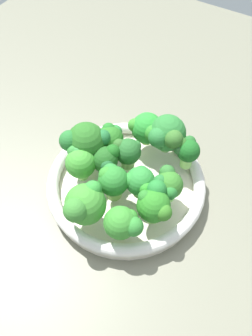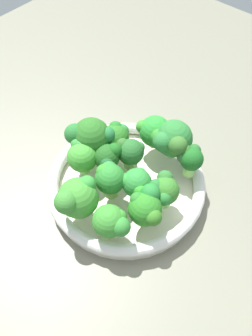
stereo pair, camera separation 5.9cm
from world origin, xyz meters
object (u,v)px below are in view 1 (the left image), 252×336
(broccoli_floret_8, at_px, (85,142))
(broccoli_floret_10, at_px, (187,150))
(broccoli_floret_0, at_px, (84,205))
(bowl, at_px, (126,184))
(broccoli_floret_6, at_px, (168,185))
(broccoli_floret_9, at_px, (140,181))
(broccoli_floret_12, at_px, (106,160))
(broccoli_floret_4, at_px, (114,181))
(broccoli_floret_1, at_px, (123,223))
(broccoli_floret_11, at_px, (148,129))
(broccoli_floret_3, at_px, (109,140))
(broccoli_floret_13, at_px, (167,134))
(broccoli_floret_2, at_px, (154,204))
(broccoli_floret_5, at_px, (128,152))
(broccoli_floret_7, at_px, (80,160))

(broccoli_floret_8, xyz_separation_m, broccoli_floret_10, (-0.08, 0.15, -0.01))
(broccoli_floret_0, bearing_deg, bowl, 172.52)
(broccoli_floret_6, height_order, broccoli_floret_8, broccoli_floret_8)
(broccoli_floret_9, distance_m, broccoli_floret_12, 0.07)
(broccoli_floret_4, bearing_deg, broccoli_floret_1, 42.80)
(bowl, distance_m, broccoli_floret_0, 0.12)
(broccoli_floret_10, relative_size, broccoli_floret_11, 0.88)
(broccoli_floret_3, xyz_separation_m, broccoli_floret_13, (-0.06, 0.08, 0.01))
(bowl, distance_m, broccoli_floret_8, 0.11)
(broccoli_floret_0, bearing_deg, broccoli_floret_8, -146.13)
(broccoli_floret_0, bearing_deg, broccoli_floret_3, -163.12)
(broccoli_floret_1, distance_m, broccoli_floret_2, 0.06)
(bowl, height_order, broccoli_floret_0, broccoli_floret_0)
(broccoli_floret_0, height_order, broccoli_floret_8, broccoli_floret_8)
(broccoli_floret_5, relative_size, broccoli_floret_11, 0.90)
(broccoli_floret_9, relative_size, broccoli_floret_10, 1.00)
(broccoli_floret_1, relative_size, broccoli_floret_6, 1.08)
(broccoli_floret_7, xyz_separation_m, broccoli_floret_10, (-0.11, 0.14, -0.00))
(bowl, bearing_deg, broccoli_floret_12, -78.15)
(broccoli_floret_0, relative_size, broccoli_floret_13, 0.97)
(broccoli_floret_10, xyz_separation_m, broccoli_floret_13, (-0.01, -0.04, 0.01))
(broccoli_floret_1, bearing_deg, broccoli_floret_8, -124.76)
(bowl, height_order, broccoli_floret_9, broccoli_floret_9)
(broccoli_floret_0, relative_size, broccoli_floret_1, 1.20)
(broccoli_floret_7, bearing_deg, broccoli_floret_13, 141.43)
(broccoli_floret_4, height_order, broccoli_floret_11, broccoli_floret_4)
(broccoli_floret_4, relative_size, broccoli_floret_13, 0.85)
(broccoli_floret_1, distance_m, broccoli_floret_5, 0.14)
(broccoli_floret_6, xyz_separation_m, broccoli_floret_13, (-0.09, -0.05, 0.01))
(broccoli_floret_7, relative_size, broccoli_floret_10, 1.09)
(broccoli_floret_4, bearing_deg, broccoli_floret_12, -130.64)
(broccoli_floret_3, distance_m, broccoli_floret_6, 0.13)
(broccoli_floret_4, relative_size, broccoli_floret_12, 1.05)
(broccoli_floret_3, relative_size, broccoli_floret_4, 0.98)
(bowl, relative_size, broccoli_floret_6, 4.89)
(bowl, bearing_deg, broccoli_floret_8, -89.58)
(broccoli_floret_9, height_order, broccoli_floret_11, broccoli_floret_11)
(bowl, relative_size, broccoli_floret_13, 3.66)
(broccoli_floret_0, xyz_separation_m, broccoli_floret_1, (-0.01, 0.06, -0.01))
(broccoli_floret_2, xyz_separation_m, broccoli_floret_9, (-0.03, -0.04, -0.00))
(bowl, xyz_separation_m, broccoli_floret_12, (0.01, -0.03, 0.06))
(broccoli_floret_5, relative_size, broccoli_floret_8, 0.74)
(bowl, distance_m, broccoli_floret_4, 0.07)
(broccoli_floret_4, distance_m, broccoli_floret_12, 0.05)
(broccoli_floret_1, bearing_deg, broccoli_floret_3, -139.92)
(broccoli_floret_9, xyz_separation_m, broccoli_floret_11, (-0.11, -0.04, 0.00))
(broccoli_floret_13, bearing_deg, broccoli_floret_4, -12.13)
(broccoli_floret_10, height_order, broccoli_floret_13, broccoli_floret_13)
(broccoli_floret_1, relative_size, broccoli_floret_8, 0.75)
(broccoli_floret_0, xyz_separation_m, broccoli_floret_11, (-0.19, 0.00, -0.01))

